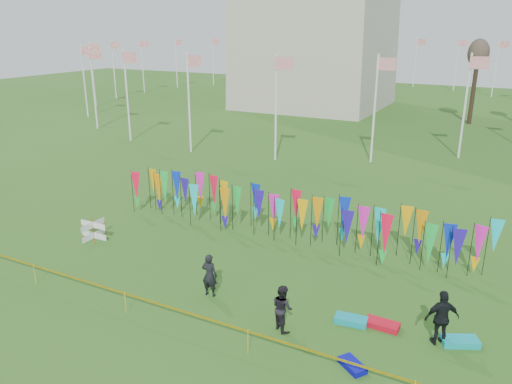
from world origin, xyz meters
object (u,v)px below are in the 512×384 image
at_px(person_left, 209,275).
at_px(kite_bag_turquoise, 351,320).
at_px(person_mid, 282,308).
at_px(kite_bag_blue, 352,365).
at_px(person_right, 442,318).
at_px(kite_bag_red, 382,324).
at_px(box_kite, 93,230).
at_px(kite_bag_teal, 460,341).

xyz_separation_m(person_left, kite_bag_turquoise, (5.43, 0.67, -0.75)).
xyz_separation_m(person_mid, kite_bag_blue, (2.78, -0.89, -0.73)).
bearing_deg(person_right, person_left, -26.09).
bearing_deg(person_right, kite_bag_blue, 17.56).
xyz_separation_m(person_left, kite_bag_red, (6.47, 0.92, -0.76)).
bearing_deg(kite_bag_turquoise, kite_bag_red, 13.38).
bearing_deg(kite_bag_turquoise, box_kite, 174.62).
bearing_deg(person_right, kite_bag_red, -33.70).
distance_m(box_kite, kite_bag_red, 14.47).
bearing_deg(kite_bag_teal, person_right, -157.17).
height_order(person_left, kite_bag_turquoise, person_left).
bearing_deg(person_mid, person_right, -128.07).
xyz_separation_m(person_right, kite_bag_turquoise, (-2.92, -0.19, -0.85)).
xyz_separation_m(person_right, kite_bag_red, (-1.89, 0.06, -0.86)).
relative_size(person_left, kite_bag_turquoise, 1.54).
xyz_separation_m(person_mid, kite_bag_turquoise, (2.00, 1.44, -0.72)).
xyz_separation_m(box_kite, person_right, (16.32, -1.08, 0.53)).
xyz_separation_m(person_mid, person_right, (4.93, 1.63, 0.14)).
xyz_separation_m(person_left, kite_bag_teal, (8.98, 1.12, -0.75)).
xyz_separation_m(kite_bag_red, kite_bag_teal, (2.51, 0.20, 0.01)).
height_order(person_mid, kite_bag_blue, person_mid).
bearing_deg(box_kite, kite_bag_blue, -14.23).
bearing_deg(person_right, person_mid, -13.68).
xyz_separation_m(box_kite, kite_bag_blue, (14.17, -3.59, -0.35)).
height_order(person_left, person_right, person_right).
relative_size(kite_bag_turquoise, kite_bag_red, 0.96).
height_order(kite_bag_blue, kite_bag_teal, kite_bag_teal).
relative_size(person_mid, kite_bag_red, 1.42).
distance_m(box_kite, person_left, 8.21).
bearing_deg(person_mid, kite_bag_red, -117.31).
bearing_deg(kite_bag_turquoise, kite_bag_blue, -71.64).
bearing_deg(person_left, kite_bag_turquoise, -178.58).
bearing_deg(kite_bag_blue, person_right, 49.52).
distance_m(person_mid, kite_bag_teal, 5.91).
bearing_deg(kite_bag_red, person_left, -171.94).
xyz_separation_m(kite_bag_blue, kite_bag_red, (0.26, 2.58, 0.01)).
distance_m(person_mid, kite_bag_blue, 3.01).
height_order(person_right, kite_bag_blue, person_right).
xyz_separation_m(box_kite, person_mid, (11.40, -2.70, 0.39)).
bearing_deg(kite_bag_red, kite_bag_turquoise, -166.62).
xyz_separation_m(kite_bag_turquoise, kite_bag_red, (1.03, 0.25, -0.01)).
distance_m(person_right, kite_bag_red, 2.08).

